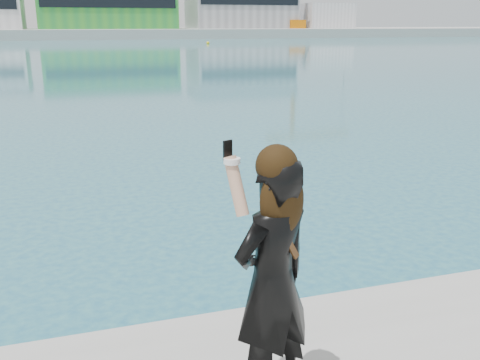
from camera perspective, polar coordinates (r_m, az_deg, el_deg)
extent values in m
cube|color=#9E9E99|center=(133.15, -17.43, 14.71)|extent=(320.00, 40.00, 2.00)
cube|color=#238C35|center=(131.51, -14.01, 17.57)|extent=(30.00, 16.00, 10.00)
cube|color=black|center=(123.45, -13.75, 17.93)|extent=(28.50, 0.20, 2.20)
cube|color=gray|center=(137.59, 0.08, 18.38)|extent=(25.00, 15.00, 12.00)
cube|color=silver|center=(143.86, 9.10, 16.90)|extent=(12.00, 10.00, 6.00)
cube|color=orange|center=(136.05, 5.90, 16.21)|extent=(4.00, 4.00, 2.00)
cylinder|color=silver|center=(126.34, -7.10, 17.52)|extent=(0.16, 0.16, 8.00)
sphere|color=yellow|center=(89.76, -3.44, 14.29)|extent=(0.50, 0.50, 0.50)
imported|color=black|center=(3.54, 3.46, -10.96)|extent=(0.73, 0.62, 1.71)
sphere|color=black|center=(3.24, 3.94, 1.56)|extent=(0.26, 0.26, 0.26)
ellipsoid|color=black|center=(3.27, 4.48, -2.29)|extent=(0.29, 0.15, 0.46)
cylinder|color=tan|center=(3.22, -0.40, -0.64)|extent=(0.15, 0.22, 0.37)
cylinder|color=white|center=(3.21, -0.86, 2.05)|extent=(0.10, 0.10, 0.03)
cube|color=black|center=(3.22, -1.32, 3.17)|extent=(0.06, 0.04, 0.13)
cube|color=#4C2D14|center=(3.37, 4.94, -6.11)|extent=(0.23, 0.11, 0.35)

